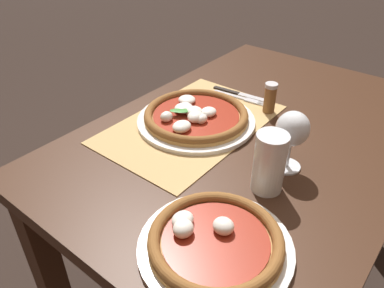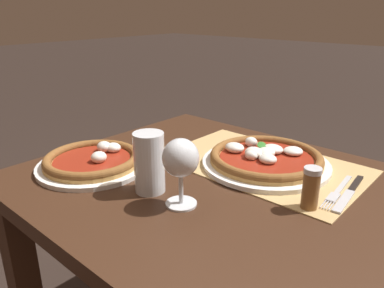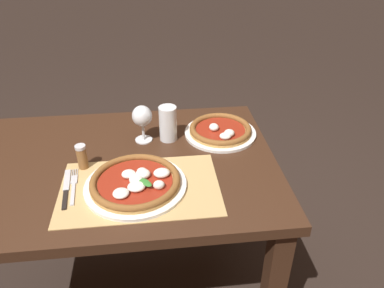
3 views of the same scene
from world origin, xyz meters
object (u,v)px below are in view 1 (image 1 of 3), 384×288
Objects in this scene: fork at (242,98)px; pepper_shaker at (270,98)px; pizza_far at (215,242)px; pizza_near at (196,116)px; pint_glass at (269,164)px; wine_glass at (292,131)px; knife at (242,95)px.

pepper_shaker is at bearing 79.63° from fork.
pizza_near is at bearing -137.49° from pizza_far.
pizza_near is at bearing -7.12° from fork.
pizza_far is 2.07× the size of pint_glass.
pizza_near reaches higher than fork.
fork is (-0.21, 0.03, -0.02)m from pizza_near.
pizza_near is at bearing -35.43° from pepper_shaker.
pizza_near is 2.39× the size of pint_glass.
wine_glass is at bearing 84.98° from pizza_near.
knife is (-0.58, -0.30, -0.01)m from pizza_far.
pint_glass is 0.67× the size of knife.
knife is 2.22× the size of pepper_shaker.
fork is 0.12m from pepper_shaker.
pizza_far is at bearing 42.51° from pizza_near.
pint_glass is at bearing -0.30° from wine_glass.
fork is 0.93× the size of knife.
pepper_shaker is (-0.19, 0.14, 0.03)m from pizza_near.
knife reaches higher than fork.
pint_glass is 0.72× the size of fork.
pepper_shaker is at bearing -161.39° from pizza_far.
pizza_near is at bearing -112.67° from pint_glass.
pizza_near is 0.34m from pint_glass.
pint_glass is at bearing 39.52° from fork.
pepper_shaker reaches higher than pizza_far.
pepper_shaker is (0.02, 0.11, 0.04)m from fork.
wine_glass is at bearing 49.64° from fork.
wine_glass is 0.28m from pepper_shaker.
wine_glass reaches higher than pizza_near.
pizza_far is 3.09× the size of pepper_shaker.
knife is (-0.24, 0.02, -0.02)m from pizza_near.
knife is (-0.26, -0.29, -0.10)m from wine_glass.
knife is (-0.36, -0.29, -0.06)m from pint_glass.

